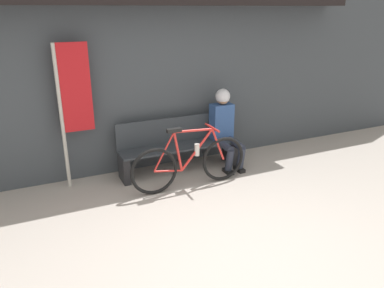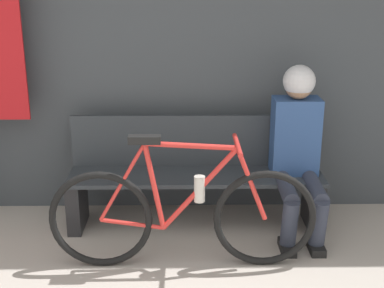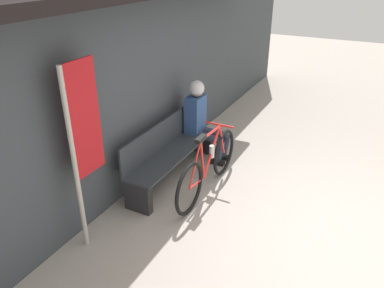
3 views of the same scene
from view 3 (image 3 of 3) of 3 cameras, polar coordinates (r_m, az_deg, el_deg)
The scene contains 6 objects.
ground_plane at distance 4.59m, azimuth 18.46°, elevation -13.21°, with size 24.00×24.00×0.00m, color #ADA399.
storefront_wall at distance 4.68m, azimuth -9.92°, elevation 11.71°, with size 12.00×0.56×3.20m.
park_bench_near at distance 5.24m, azimuth -3.32°, elevation -1.22°, with size 1.88×0.42×0.82m.
bicycle at distance 4.92m, azimuth 2.47°, elevation -3.47°, with size 1.73×0.40×0.90m.
person_seated at distance 5.65m, azimuth 1.40°, elevation 4.31°, with size 0.34×0.66×1.23m.
banner_pole at distance 3.85m, azimuth -16.48°, elevation 1.33°, with size 0.45×0.05×2.00m.
Camera 3 is at (-3.60, -0.27, 2.83)m, focal length 35.00 mm.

